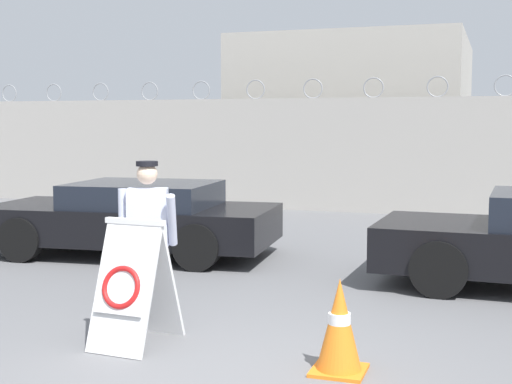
% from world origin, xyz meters
% --- Properties ---
extents(perimeter_wall, '(36.00, 0.30, 3.08)m').
position_xyz_m(perimeter_wall, '(0.00, 11.15, 1.32)').
color(perimeter_wall, '#ADA8A0').
rests_on(perimeter_wall, ground_plane).
extents(building_block, '(6.17, 6.88, 4.42)m').
position_xyz_m(building_block, '(-1.98, 16.25, 2.21)').
color(building_block, '#B2ADA3').
rests_on(building_block, ground_plane).
extents(barricade_sign, '(0.63, 0.87, 1.19)m').
position_xyz_m(barricade_sign, '(-1.15, 0.69, 0.59)').
color(barricade_sign, white).
rests_on(barricade_sign, ground_plane).
extents(security_guard, '(0.66, 0.35, 1.67)m').
position_xyz_m(security_guard, '(-1.37, 1.42, 0.92)').
color(security_guard, '#232838').
rests_on(security_guard, ground_plane).
extents(traffic_cone_near, '(0.44, 0.44, 0.79)m').
position_xyz_m(traffic_cone_near, '(0.82, 0.59, 0.39)').
color(traffic_cone_near, orange).
rests_on(traffic_cone_near, ground_plane).
extents(parked_car_front_coupe, '(4.58, 2.29, 1.14)m').
position_xyz_m(parked_car_front_coupe, '(-3.32, 4.70, 0.59)').
color(parked_car_front_coupe, black).
rests_on(parked_car_front_coupe, ground_plane).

